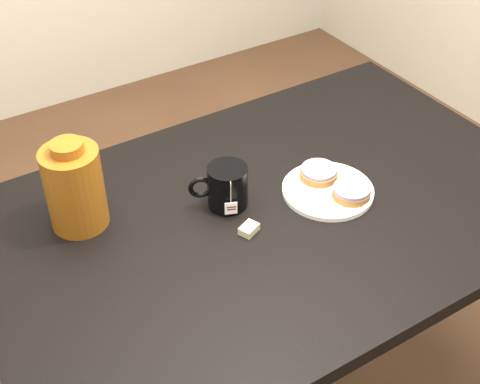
% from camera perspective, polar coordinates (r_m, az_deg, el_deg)
% --- Properties ---
extents(table, '(1.40, 0.90, 0.75)m').
position_cam_1_polar(table, '(1.67, 2.64, -3.60)').
color(table, black).
rests_on(table, ground_plane).
extents(plate, '(0.23, 0.23, 0.02)m').
position_cam_1_polar(plate, '(1.67, 7.50, 0.19)').
color(plate, white).
rests_on(plate, table).
extents(bagel_back, '(0.13, 0.13, 0.03)m').
position_cam_1_polar(bagel_back, '(1.69, 6.73, 1.64)').
color(bagel_back, brown).
rests_on(bagel_back, plate).
extents(bagel_front, '(0.10, 0.10, 0.03)m').
position_cam_1_polar(bagel_front, '(1.64, 9.49, 0.02)').
color(bagel_front, brown).
rests_on(bagel_front, plate).
extents(mug, '(0.15, 0.13, 0.11)m').
position_cam_1_polar(mug, '(1.59, -1.16, 0.48)').
color(mug, black).
rests_on(mug, table).
extents(teabag_pouch, '(0.05, 0.05, 0.02)m').
position_cam_1_polar(teabag_pouch, '(1.54, 0.77, -3.18)').
color(teabag_pouch, '#C6B793').
rests_on(teabag_pouch, table).
extents(bagel_package, '(0.15, 0.15, 0.22)m').
position_cam_1_polar(bagel_package, '(1.55, -13.94, 0.41)').
color(bagel_package, '#60300C').
rests_on(bagel_package, table).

